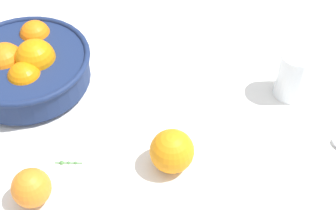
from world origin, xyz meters
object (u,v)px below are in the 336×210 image
object	(u,v)px
loose_orange_2	(172,151)
juice_glass	(293,77)
loose_orange_0	(31,188)
fruit_bowl	(26,67)

from	to	relation	value
loose_orange_2	juice_glass	bearing A→B (deg)	30.81
loose_orange_0	loose_orange_2	distance (cm)	24.87
juice_glass	loose_orange_2	bearing A→B (deg)	-149.19
fruit_bowl	loose_orange_0	world-z (taller)	fruit_bowl
fruit_bowl	loose_orange_0	size ratio (longest dim) A/B	3.99
fruit_bowl	juice_glass	size ratio (longest dim) A/B	2.59
fruit_bowl	loose_orange_2	size ratio (longest dim) A/B	3.38
juice_glass	loose_orange_0	size ratio (longest dim) A/B	1.54
fruit_bowl	loose_orange_0	bearing A→B (deg)	-83.68
loose_orange_0	loose_orange_2	bearing A→B (deg)	11.07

